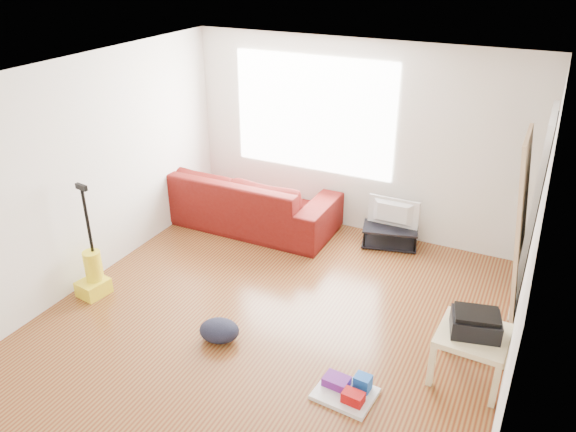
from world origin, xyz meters
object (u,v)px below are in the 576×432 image
at_px(tv_stand, 390,236).
at_px(side_table, 473,340).
at_px(backpack, 220,339).
at_px(sofa, 243,223).
at_px(vacuum, 93,275).
at_px(bucket, 266,235).
at_px(cleaning_tray, 347,390).

xyz_separation_m(tv_stand, side_table, (1.33, -2.04, 0.27)).
height_order(side_table, backpack, side_table).
relative_size(sofa, vacuum, 1.99).
xyz_separation_m(side_table, backpack, (-2.28, -0.54, -0.40)).
distance_m(sofa, side_table, 3.80).
relative_size(sofa, side_table, 4.20).
bearing_deg(tv_stand, bucket, -177.40).
distance_m(tv_stand, vacuum, 3.61).
relative_size(side_table, bucket, 2.26).
bearing_deg(backpack, side_table, -0.72).
bearing_deg(tv_stand, cleaning_tray, -94.65).
xyz_separation_m(tv_stand, vacuum, (-2.62, -2.49, 0.10)).
bearing_deg(vacuum, backpack, 5.71).
xyz_separation_m(tv_stand, backpack, (-0.94, -2.58, -0.14)).
bearing_deg(sofa, bucket, 157.41).
distance_m(tv_stand, backpack, 2.75).
relative_size(sofa, backpack, 6.52).
distance_m(cleaning_tray, vacuum, 3.08).
distance_m(side_table, backpack, 2.37).
bearing_deg(sofa, tv_stand, -172.35).
xyz_separation_m(side_table, vacuum, (-3.95, -0.45, -0.16)).
height_order(bucket, cleaning_tray, cleaning_tray).
bearing_deg(cleaning_tray, sofa, 134.89).
relative_size(sofa, cleaning_tray, 4.83).
relative_size(tv_stand, side_table, 1.24).
bearing_deg(sofa, backpack, 114.79).
xyz_separation_m(sofa, cleaning_tray, (2.46, -2.47, 0.05)).
bearing_deg(side_table, sofa, 152.09).
bearing_deg(bucket, vacuum, -117.73).
bearing_deg(backpack, vacuum, 162.96).
bearing_deg(bucket, side_table, -28.72).
bearing_deg(cleaning_tray, vacuum, 175.40).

